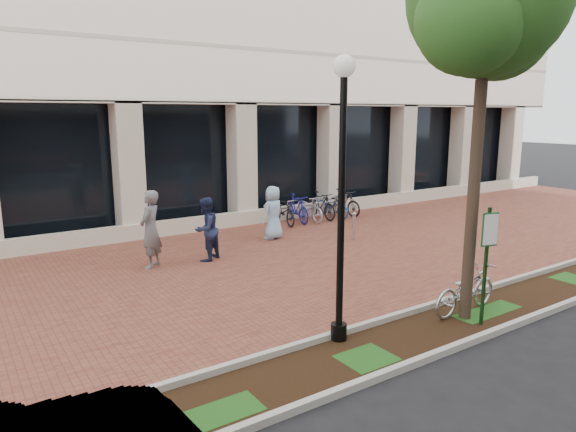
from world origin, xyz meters
TOP-DOWN VIEW (x-y plane):
  - ground at (0.00, 0.00)m, footprint 120.00×120.00m
  - brick_plaza at (0.00, 0.00)m, footprint 40.00×9.00m
  - planting_strip at (0.00, -5.25)m, footprint 40.00×1.50m
  - curb_plaza_side at (0.00, -4.50)m, footprint 40.00×0.12m
  - curb_street_side at (0.00, -6.00)m, footprint 40.00×0.12m
  - parking_sign at (1.24, -5.60)m, footprint 0.34×0.07m
  - lamppost at (-1.37, -4.60)m, footprint 0.36×0.36m
  - street_tree at (1.30, -5.19)m, footprint 3.30×2.75m
  - locked_bicycle at (1.49, -5.01)m, footprint 1.83×0.71m
  - pedestrian_left at (-2.59, 1.38)m, footprint 0.85×0.85m
  - pedestrian_mid at (-1.16, 1.19)m, footprint 1.04×0.98m
  - pedestrian_right at (1.60, 2.23)m, footprint 0.94×0.76m
  - bollard at (3.54, 0.64)m, footprint 0.12×0.12m
  - bike_rack_cluster at (4.43, 3.86)m, footprint 3.52×1.82m

SIDE VIEW (x-z plane):
  - ground at x=0.00m, z-range 0.00..0.00m
  - brick_plaza at x=0.00m, z-range 0.00..0.01m
  - planting_strip at x=0.00m, z-range 0.00..0.01m
  - curb_plaza_side at x=0.00m, z-range 0.00..0.12m
  - curb_street_side at x=0.00m, z-range 0.00..0.12m
  - bollard at x=3.54m, z-range 0.01..0.91m
  - locked_bicycle at x=1.49m, z-range 0.00..0.95m
  - bike_rack_cluster at x=4.43m, z-range -0.03..0.99m
  - pedestrian_right at x=1.60m, z-range 0.00..1.67m
  - pedestrian_mid at x=-1.16m, z-range 0.00..1.71m
  - pedestrian_left at x=-2.59m, z-range 0.00..1.99m
  - parking_sign at x=1.24m, z-range 0.32..2.55m
  - lamppost at x=-1.37m, z-range 0.30..5.07m
  - street_tree at x=1.30m, z-range 2.04..9.24m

